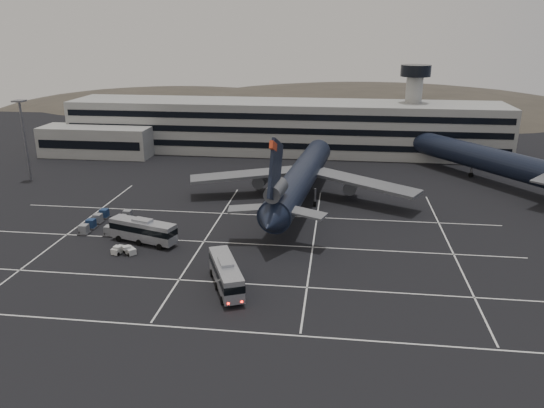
{
  "coord_description": "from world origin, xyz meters",
  "views": [
    {
      "loc": [
        15.58,
        -74.83,
        33.86
      ],
      "look_at": [
        4.59,
        10.06,
        5.0
      ],
      "focal_mm": 35.0,
      "sensor_mm": 36.0,
      "label": 1
    }
  ],
  "objects": [
    {
      "name": "ground",
      "position": [
        0.0,
        0.0,
        0.0
      ],
      "size": [
        260.0,
        260.0,
        0.0
      ],
      "primitive_type": "plane",
      "color": "black",
      "rests_on": "ground"
    },
    {
      "name": "lane_markings",
      "position": [
        0.95,
        0.72,
        0.01
      ],
      "size": [
        90.0,
        55.62,
        0.01
      ],
      "color": "silver",
      "rests_on": "ground"
    },
    {
      "name": "terminal",
      "position": [
        -2.95,
        71.14,
        6.93
      ],
      "size": [
        125.0,
        26.0,
        24.0
      ],
      "color": "gray",
      "rests_on": "ground"
    },
    {
      "name": "hills",
      "position": [
        17.99,
        170.0,
        -12.07
      ],
      "size": [
        352.0,
        180.0,
        44.0
      ],
      "color": "#38332B",
      "rests_on": "ground"
    },
    {
      "name": "lightpole_left",
      "position": [
        -55.0,
        35.0,
        11.82
      ],
      "size": [
        2.4,
        2.4,
        18.28
      ],
      "color": "slate",
      "rests_on": "ground"
    },
    {
      "name": "trijet_main",
      "position": [
        8.23,
        26.15,
        5.25
      ],
      "size": [
        47.21,
        57.69,
        18.08
      ],
      "rotation": [
        0.0,
        0.0,
        -0.1
      ],
      "color": "black",
      "rests_on": "ground"
    },
    {
      "name": "trijet_far",
      "position": [
        47.17,
        49.73,
        5.43
      ],
      "size": [
        38.79,
        50.08,
        18.08
      ],
      "rotation": [
        0.0,
        0.0,
        0.61
      ],
      "color": "black",
      "rests_on": "ground"
    },
    {
      "name": "bus_near",
      "position": [
        1.14,
        -11.6,
        2.28
      ],
      "size": [
        7.11,
        11.95,
        4.18
      ],
      "rotation": [
        0.0,
        0.0,
        0.4
      ],
      "color": "gray",
      "rests_on": "ground"
    },
    {
      "name": "bus_far",
      "position": [
        -15.63,
        2.31,
        2.27
      ],
      "size": [
        12.0,
        6.15,
        4.14
      ],
      "rotation": [
        0.0,
        0.0,
        1.26
      ],
      "color": "gray",
      "rests_on": "ground"
    },
    {
      "name": "tug_a",
      "position": [
        -18.11,
        -2.4,
        0.63
      ],
      "size": [
        1.85,
        2.46,
        1.41
      ],
      "rotation": [
        0.0,
        0.0,
        -0.26
      ],
      "color": "silver",
      "rests_on": "ground"
    },
    {
      "name": "tug_b",
      "position": [
        -16.15,
        -2.37,
        0.64
      ],
      "size": [
        2.53,
        2.5,
        1.43
      ],
      "rotation": [
        0.0,
        0.0,
        0.81
      ],
      "color": "silver",
      "rests_on": "ground"
    },
    {
      "name": "uld_cluster",
      "position": [
        -24.88,
        8.77,
        0.82
      ],
      "size": [
        6.26,
        10.16,
        1.68
      ],
      "rotation": [
        0.0,
        0.0,
        0.0
      ],
      "color": "#2D2D30",
      "rests_on": "ground"
    }
  ]
}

